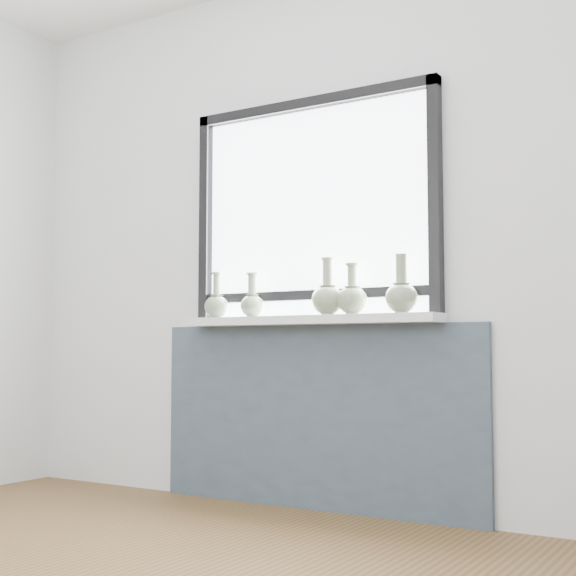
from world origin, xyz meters
The scene contains 9 objects.
back_wall centered at (0.00, 1.81, 1.30)m, with size 3.60×0.02×2.60m, color silver.
apron_panel centered at (0.00, 1.78, 0.43)m, with size 1.70×0.03×0.86m, color #414F5B.
windowsill centered at (0.00, 1.71, 0.88)m, with size 1.32×0.18×0.04m, color white.
window centered at (0.00, 1.77, 1.44)m, with size 1.30×0.06×1.05m.
vase_a centered at (-0.50, 1.69, 0.97)m, with size 0.12×0.12×0.23m.
vase_b centered at (-0.29, 1.70, 0.97)m, with size 0.12×0.12×0.21m.
vase_c centered at (0.13, 1.69, 0.98)m, with size 0.15×0.15×0.26m.
vase_d centered at (0.25, 1.70, 0.98)m, with size 0.14×0.14×0.23m.
vase_e centered at (0.49, 1.69, 0.98)m, with size 0.14×0.14×0.26m.
Camera 1 is at (1.88, -1.52, 0.75)m, focal length 50.00 mm.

